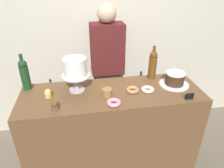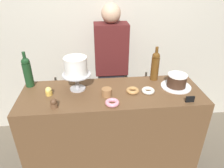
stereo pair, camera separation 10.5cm
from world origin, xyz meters
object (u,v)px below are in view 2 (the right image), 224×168
(white_layer_cake, at_px, (76,66))
(donut_pink, at_px, (112,103))
(donut_sugar, at_px, (148,91))
(price_sign_chalkboard, at_px, (190,99))
(cake_stand_pedestal, at_px, (77,79))
(donut_maple, at_px, (133,91))
(chocolate_round_cake, at_px, (177,80))
(wine_bottle_green, at_px, (27,71))
(barista_figure, at_px, (111,72))
(cookie_stack, at_px, (107,92))
(wine_bottle_amber, at_px, (155,65))
(cupcake_chocolate, at_px, (54,103))
(cupcake_lemon, at_px, (49,91))

(white_layer_cake, xyz_separation_m, donut_pink, (0.28, -0.27, -0.21))
(white_layer_cake, distance_m, donut_sugar, 0.65)
(donut_sugar, distance_m, price_sign_chalkboard, 0.35)
(donut_pink, xyz_separation_m, price_sign_chalkboard, (0.62, -0.03, 0.01))
(cake_stand_pedestal, bearing_deg, donut_maple, -12.00)
(cake_stand_pedestal, distance_m, chocolate_round_cake, 0.88)
(wine_bottle_green, height_order, donut_sugar, wine_bottle_green)
(donut_maple, bearing_deg, barista_figure, 100.89)
(white_layer_cake, bearing_deg, cookie_stack, -28.69)
(wine_bottle_amber, relative_size, cupcake_chocolate, 4.38)
(donut_pink, bearing_deg, cupcake_lemon, 159.30)
(chocolate_round_cake, bearing_deg, donut_maple, -172.68)
(wine_bottle_green, distance_m, cookie_stack, 0.73)
(wine_bottle_green, distance_m, donut_sugar, 1.07)
(wine_bottle_amber, relative_size, donut_sugar, 2.91)
(barista_figure, bearing_deg, donut_sugar, -68.77)
(cupcake_lemon, height_order, donut_sugar, cupcake_lemon)
(wine_bottle_amber, relative_size, cupcake_lemon, 4.38)
(cake_stand_pedestal, distance_m, donut_maple, 0.49)
(wine_bottle_amber, distance_m, cupcake_chocolate, 0.98)
(wine_bottle_amber, height_order, cookie_stack, wine_bottle_amber)
(cookie_stack, bearing_deg, chocolate_round_cake, 7.77)
(white_layer_cake, distance_m, donut_maple, 0.53)
(cake_stand_pedestal, relative_size, donut_maple, 2.20)
(cupcake_chocolate, bearing_deg, donut_maple, 14.13)
(barista_figure, bearing_deg, wine_bottle_amber, -48.31)
(donut_maple, height_order, donut_sugar, same)
(wine_bottle_amber, height_order, donut_sugar, wine_bottle_amber)
(wine_bottle_green, bearing_deg, donut_sugar, -11.99)
(cake_stand_pedestal, bearing_deg, wine_bottle_amber, 9.51)
(cupcake_lemon, distance_m, price_sign_chalkboard, 1.16)
(wine_bottle_green, distance_m, donut_pink, 0.82)
(wine_bottle_amber, bearing_deg, white_layer_cake, -170.49)
(chocolate_round_cake, distance_m, cupcake_chocolate, 1.07)
(cookie_stack, xyz_separation_m, barista_figure, (0.10, 0.68, -0.14))
(wine_bottle_green, distance_m, price_sign_chalkboard, 1.40)
(donut_maple, distance_m, cookie_stack, 0.23)
(price_sign_chalkboard, bearing_deg, cupcake_chocolate, 178.07)
(barista_figure, bearing_deg, price_sign_chalkboard, -56.85)
(cupcake_chocolate, xyz_separation_m, cookie_stack, (0.41, 0.13, -0.00))
(cookie_stack, bearing_deg, cake_stand_pedestal, 151.31)
(donut_maple, distance_m, barista_figure, 0.67)
(white_layer_cake, distance_m, wine_bottle_amber, 0.74)
(cupcake_chocolate, distance_m, cupcake_lemon, 0.20)
(cupcake_lemon, height_order, donut_maple, cupcake_lemon)
(white_layer_cake, xyz_separation_m, donut_maple, (0.47, -0.10, -0.21))
(white_layer_cake, bearing_deg, chocolate_round_cake, -3.15)
(cupcake_lemon, xyz_separation_m, cookie_stack, (0.48, -0.06, -0.00))
(wine_bottle_green, xyz_separation_m, cupcake_chocolate, (0.27, -0.37, -0.11))
(white_layer_cake, bearing_deg, price_sign_chalkboard, -18.36)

